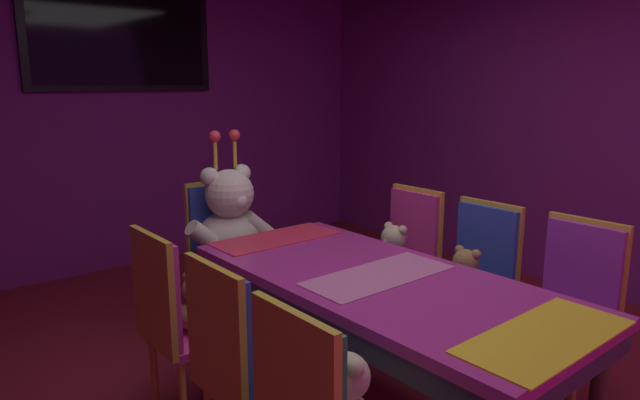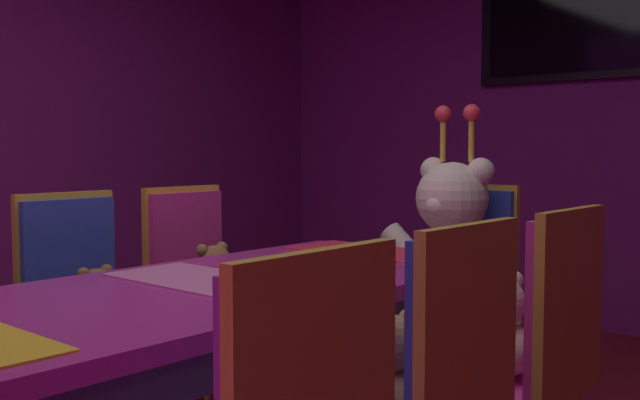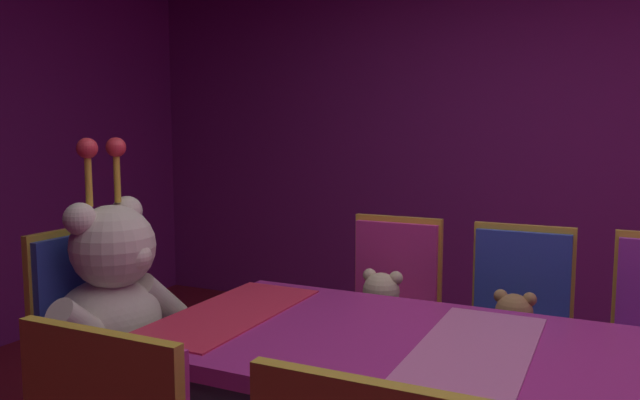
{
  "view_description": "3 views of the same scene",
  "coord_description": "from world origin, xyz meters",
  "px_view_note": "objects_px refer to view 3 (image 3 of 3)",
  "views": [
    {
      "loc": [
        -1.83,
        -1.76,
        1.64
      ],
      "look_at": [
        -0.07,
        0.35,
        1.06
      ],
      "focal_mm": 31.12,
      "sensor_mm": 36.0,
      "label": 1
    },
    {
      "loc": [
        1.72,
        -1.48,
        1.15
      ],
      "look_at": [
        0.19,
        0.27,
        0.99
      ],
      "focal_mm": 41.34,
      "sensor_mm": 36.0,
      "label": 2
    },
    {
      "loc": [
        -1.77,
        -0.35,
        1.38
      ],
      "look_at": [
        0.05,
        0.53,
        1.15
      ],
      "focal_mm": 34.92,
      "sensor_mm": 36.0,
      "label": 3
    }
  ],
  "objects_px": {
    "chair_right_1": "(518,321)",
    "banquet_table": "(474,379)",
    "teddy_right_2": "(380,313)",
    "teddy_right_1": "(513,334)",
    "throne_chair": "(86,326)",
    "king_teddy_bear": "(117,295)",
    "chair_right_2": "(392,304)"
  },
  "relations": [
    {
      "from": "teddy_right_1",
      "to": "king_teddy_bear",
      "type": "relative_size",
      "value": 0.35
    },
    {
      "from": "banquet_table",
      "to": "teddy_right_1",
      "type": "bearing_deg",
      "value": -1.18
    },
    {
      "from": "banquet_table",
      "to": "teddy_right_2",
      "type": "xyz_separation_m",
      "value": [
        0.67,
        0.54,
        -0.06
      ]
    },
    {
      "from": "teddy_right_1",
      "to": "chair_right_1",
      "type": "bearing_deg",
      "value": -180.0
    },
    {
      "from": "throne_chair",
      "to": "teddy_right_2",
      "type": "bearing_deg",
      "value": 33.77
    },
    {
      "from": "banquet_table",
      "to": "chair_right_1",
      "type": "xyz_separation_m",
      "value": [
        0.81,
        -0.01,
        -0.05
      ]
    },
    {
      "from": "teddy_right_1",
      "to": "teddy_right_2",
      "type": "height_order",
      "value": "teddy_right_2"
    },
    {
      "from": "teddy_right_2",
      "to": "chair_right_1",
      "type": "bearing_deg",
      "value": 104.15
    },
    {
      "from": "banquet_table",
      "to": "chair_right_2",
      "type": "xyz_separation_m",
      "value": [
        0.82,
        0.54,
        -0.05
      ]
    },
    {
      "from": "throne_chair",
      "to": "king_teddy_bear",
      "type": "xyz_separation_m",
      "value": [
        0.0,
        -0.17,
        0.15
      ]
    },
    {
      "from": "chair_right_2",
      "to": "throne_chair",
      "type": "xyz_separation_m",
      "value": [
        -0.82,
        1.01,
        0.0
      ]
    },
    {
      "from": "king_teddy_bear",
      "to": "throne_chair",
      "type": "bearing_deg",
      "value": 180.0
    },
    {
      "from": "chair_right_1",
      "to": "teddy_right_2",
      "type": "relative_size",
      "value": 2.91
    },
    {
      "from": "banquet_table",
      "to": "king_teddy_bear",
      "type": "distance_m",
      "value": 1.38
    },
    {
      "from": "teddy_right_1",
      "to": "banquet_table",
      "type": "bearing_deg",
      "value": -1.18
    },
    {
      "from": "teddy_right_2",
      "to": "throne_chair",
      "type": "relative_size",
      "value": 0.34
    },
    {
      "from": "teddy_right_2",
      "to": "throne_chair",
      "type": "xyz_separation_m",
      "value": [
        -0.67,
        1.01,
        0.0
      ]
    },
    {
      "from": "chair_right_1",
      "to": "banquet_table",
      "type": "bearing_deg",
      "value": -0.97
    },
    {
      "from": "teddy_right_2",
      "to": "throne_chair",
      "type": "height_order",
      "value": "throne_chair"
    },
    {
      "from": "teddy_right_2",
      "to": "king_teddy_bear",
      "type": "height_order",
      "value": "king_teddy_bear"
    },
    {
      "from": "teddy_right_2",
      "to": "chair_right_2",
      "type": "bearing_deg",
      "value": 180.0
    },
    {
      "from": "banquet_table",
      "to": "teddy_right_2",
      "type": "relative_size",
      "value": 5.96
    },
    {
      "from": "teddy_right_1",
      "to": "chair_right_2",
      "type": "xyz_separation_m",
      "value": [
        0.15,
        0.55,
        0.01
      ]
    },
    {
      "from": "chair_right_1",
      "to": "king_teddy_bear",
      "type": "height_order",
      "value": "king_teddy_bear"
    },
    {
      "from": "chair_right_2",
      "to": "king_teddy_bear",
      "type": "bearing_deg",
      "value": -45.63
    },
    {
      "from": "chair_right_1",
      "to": "king_teddy_bear",
      "type": "distance_m",
      "value": 1.61
    },
    {
      "from": "chair_right_1",
      "to": "throne_chair",
      "type": "relative_size",
      "value": 1.0
    },
    {
      "from": "chair_right_2",
      "to": "king_teddy_bear",
      "type": "distance_m",
      "value": 1.18
    },
    {
      "from": "banquet_table",
      "to": "throne_chair",
      "type": "bearing_deg",
      "value": 90.0
    },
    {
      "from": "chair_right_1",
      "to": "chair_right_2",
      "type": "height_order",
      "value": "same"
    },
    {
      "from": "chair_right_1",
      "to": "throne_chair",
      "type": "bearing_deg",
      "value": -62.46
    },
    {
      "from": "chair_right_2",
      "to": "throne_chair",
      "type": "bearing_deg",
      "value": -50.86
    }
  ]
}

